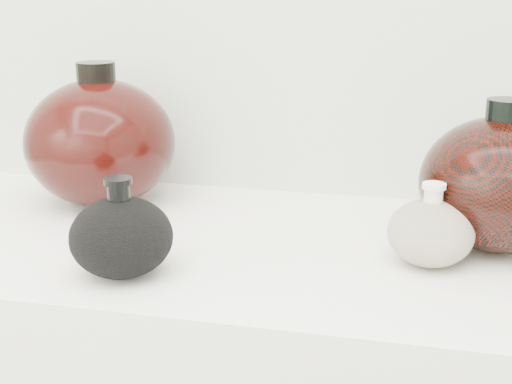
% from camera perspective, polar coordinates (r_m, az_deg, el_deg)
% --- Properties ---
extents(black_gourd_vase, '(0.13, 0.13, 0.12)m').
position_cam_1_polar(black_gourd_vase, '(0.89, -10.72, -3.50)').
color(black_gourd_vase, black).
rests_on(black_gourd_vase, display_counter).
extents(cream_gourd_vase, '(0.12, 0.12, 0.11)m').
position_cam_1_polar(cream_gourd_vase, '(0.93, 13.80, -3.13)').
color(cream_gourd_vase, '#BDAA95').
rests_on(cream_gourd_vase, display_counter).
extents(left_round_pot, '(0.31, 0.31, 0.23)m').
position_cam_1_polar(left_round_pot, '(1.17, -12.35, 3.93)').
color(left_round_pot, black).
rests_on(left_round_pot, display_counter).
extents(right_round_pot, '(0.25, 0.25, 0.20)m').
position_cam_1_polar(right_round_pot, '(1.00, 18.92, 0.65)').
color(right_round_pot, black).
rests_on(right_round_pot, display_counter).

